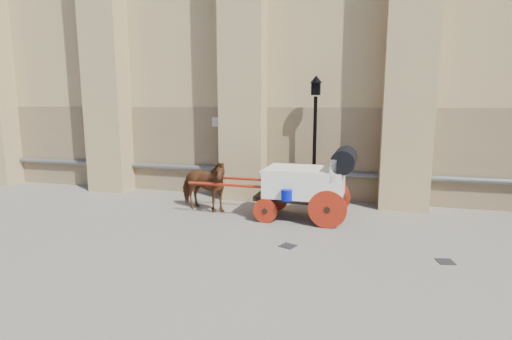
# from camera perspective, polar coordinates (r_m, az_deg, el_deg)

# --- Properties ---
(ground) EXTENTS (90.00, 90.00, 0.00)m
(ground) POSITION_cam_1_polar(r_m,az_deg,el_deg) (9.80, -2.18, -9.17)
(ground) COLOR #6C645B
(ground) RESTS_ON ground
(horse) EXTENTS (1.98, 1.30, 1.54)m
(horse) POSITION_cam_1_polar(r_m,az_deg,el_deg) (11.77, -7.62, -2.16)
(horse) COLOR brown
(horse) RESTS_ON ground
(carriage) EXTENTS (4.57, 1.63, 1.99)m
(carriage) POSITION_cam_1_polar(r_m,az_deg,el_deg) (10.85, 7.73, -1.54)
(carriage) COLOR black
(carriage) RESTS_ON ground
(street_lamp) EXTENTS (0.37, 0.37, 3.96)m
(street_lamp) POSITION_cam_1_polar(r_m,az_deg,el_deg) (12.42, 8.39, 4.73)
(street_lamp) COLOR black
(street_lamp) RESTS_ON ground
(drain_grate_near) EXTENTS (0.42, 0.42, 0.01)m
(drain_grate_near) POSITION_cam_1_polar(r_m,az_deg,el_deg) (9.05, 4.58, -10.75)
(drain_grate_near) COLOR black
(drain_grate_near) RESTS_ON ground
(drain_grate_far) EXTENTS (0.37, 0.37, 0.01)m
(drain_grate_far) POSITION_cam_1_polar(r_m,az_deg,el_deg) (9.03, 25.43, -11.73)
(drain_grate_far) COLOR black
(drain_grate_far) RESTS_ON ground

